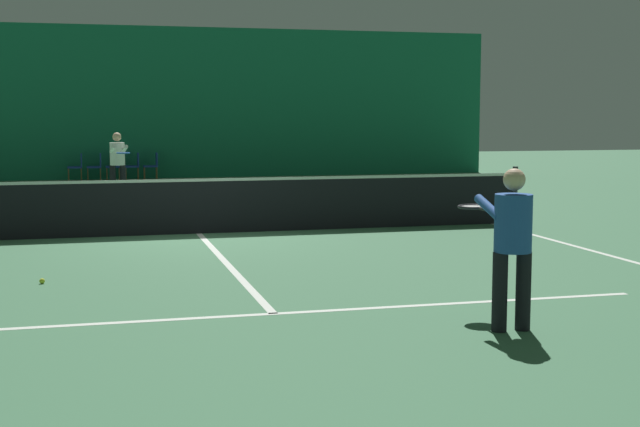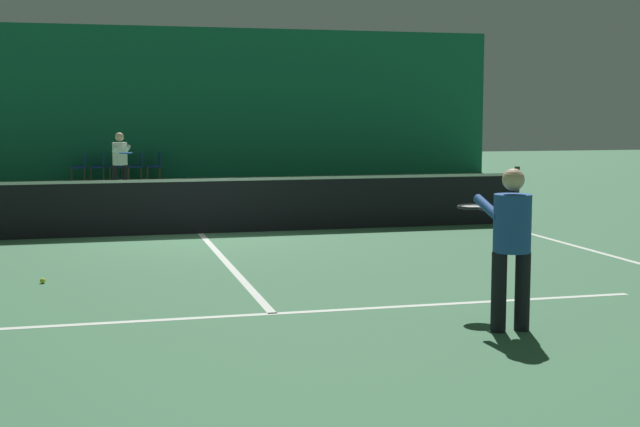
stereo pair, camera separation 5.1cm
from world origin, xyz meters
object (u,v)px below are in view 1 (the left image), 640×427
at_px(player_far, 118,159).
at_px(courtside_chair_0, 77,165).
at_px(player_near, 511,236).
at_px(tennis_ball, 42,281).
at_px(courtside_chair_1, 97,165).
at_px(tennis_net, 198,204).
at_px(courtside_chair_3, 134,164).
at_px(courtside_chair_4, 153,164).
at_px(courtside_chair_2, 115,164).

bearing_deg(player_far, courtside_chair_0, -176.19).
xyz_separation_m(player_near, tennis_ball, (-4.43, 3.54, -0.87)).
bearing_deg(tennis_ball, courtside_chair_1, 87.31).
relative_size(player_far, courtside_chair_0, 1.90).
bearing_deg(tennis_net, courtside_chair_3, 91.86).
relative_size(tennis_net, courtside_chair_4, 14.29).
xyz_separation_m(courtside_chair_3, tennis_ball, (-1.96, -17.29, -0.45)).
relative_size(player_near, player_far, 0.97).
height_order(courtside_chair_0, courtside_chair_3, same).
relative_size(tennis_net, player_near, 7.77).
xyz_separation_m(tennis_net, courtside_chair_1, (-1.58, 13.21, -0.03)).
height_order(player_near, courtside_chair_1, player_near).
bearing_deg(tennis_ball, player_far, 83.66).
distance_m(tennis_net, tennis_ball, 4.75).
distance_m(player_far, tennis_ball, 11.67).
bearing_deg(tennis_ball, courtside_chair_3, 83.53).
height_order(courtside_chair_0, courtside_chair_1, same).
xyz_separation_m(tennis_net, courtside_chair_2, (-1.00, 13.21, -0.03)).
height_order(courtside_chair_2, courtside_chair_4, same).
bearing_deg(courtside_chair_4, courtside_chair_2, -90.00).
bearing_deg(tennis_net, courtside_chair_0, 99.24).
xyz_separation_m(courtside_chair_2, courtside_chair_3, (0.57, 0.00, 0.00)).
bearing_deg(player_near, courtside_chair_3, 8.18).
bearing_deg(tennis_ball, courtside_chair_2, 85.42).
xyz_separation_m(player_far, courtside_chair_4, (1.25, 5.73, -0.44)).
bearing_deg(courtside_chair_1, courtside_chair_0, -90.00).
bearing_deg(tennis_net, courtside_chair_1, 96.81).
distance_m(courtside_chair_0, courtside_chair_1, 0.57).
height_order(player_near, courtside_chair_4, player_near).
distance_m(courtside_chair_0, courtside_chair_2, 1.15).
height_order(courtside_chair_1, courtside_chair_3, same).
height_order(tennis_net, courtside_chair_1, tennis_net).
distance_m(courtside_chair_1, courtside_chair_4, 1.72).
relative_size(courtside_chair_2, tennis_ball, 12.73).
xyz_separation_m(player_near, courtside_chair_4, (-1.90, 20.83, -0.42)).
bearing_deg(courtside_chair_0, courtside_chair_2, 90.00).
xyz_separation_m(player_near, courtside_chair_0, (-4.19, 20.83, -0.42)).
distance_m(player_near, courtside_chair_2, 21.05).
bearing_deg(player_near, courtside_chair_2, 9.73).
bearing_deg(courtside_chair_4, courtside_chair_3, -90.00).
xyz_separation_m(player_far, courtside_chair_0, (-1.04, 5.73, -0.44)).
bearing_deg(tennis_net, courtside_chair_4, 89.37).
height_order(courtside_chair_1, tennis_ball, courtside_chair_1).
relative_size(player_near, courtside_chair_4, 1.84).
bearing_deg(courtside_chair_0, tennis_ball, -0.79).
relative_size(courtside_chair_2, courtside_chair_4, 1.00).
xyz_separation_m(player_near, player_far, (-3.15, 15.10, 0.03)).
relative_size(courtside_chair_0, courtside_chair_1, 1.00).
bearing_deg(courtside_chair_3, courtside_chair_1, -90.00).
distance_m(tennis_net, courtside_chair_1, 13.30).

